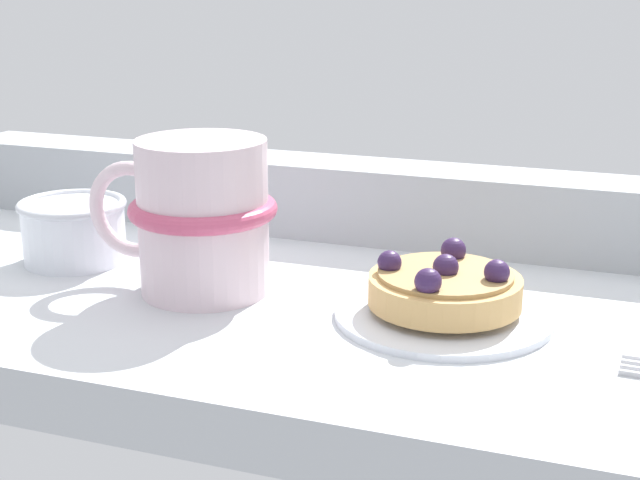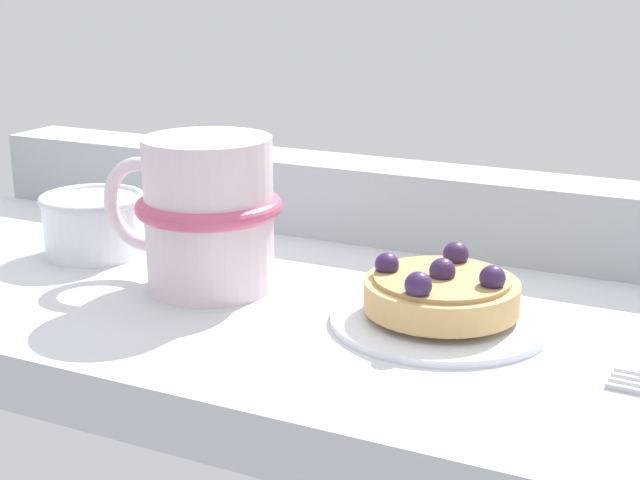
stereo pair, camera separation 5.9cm
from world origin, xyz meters
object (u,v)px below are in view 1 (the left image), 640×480
(raspberry_tart, at_px, (445,286))
(sugar_bowl, at_px, (74,229))
(dessert_plate, at_px, (444,312))
(coffee_mug, at_px, (200,216))

(raspberry_tart, bearing_deg, sugar_bowl, 175.77)
(raspberry_tart, relative_size, sugar_bowl, 1.20)
(dessert_plate, xyz_separation_m, raspberry_tart, (-0.00, -0.00, 0.02))
(raspberry_tart, relative_size, coffee_mug, 0.70)
(raspberry_tart, xyz_separation_m, sugar_bowl, (-0.29, 0.02, 0.00))
(dessert_plate, distance_m, raspberry_tart, 0.02)
(dessert_plate, bearing_deg, raspberry_tart, -138.11)
(dessert_plate, xyz_separation_m, coffee_mug, (-0.17, -0.00, 0.05))
(dessert_plate, distance_m, sugar_bowl, 0.29)
(raspberry_tart, distance_m, sugar_bowl, 0.29)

